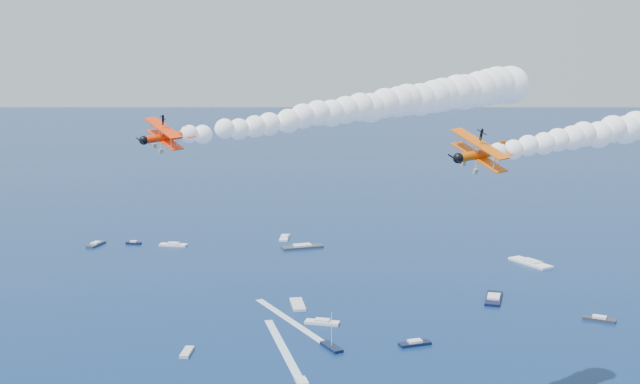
# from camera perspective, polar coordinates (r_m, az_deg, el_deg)

# --- Properties ---
(biplane_lead) EXTENTS (12.83, 13.34, 8.67)m
(biplane_lead) POSITION_cam_1_polar(r_m,az_deg,el_deg) (98.92, 11.62, 2.71)
(biplane_lead) COLOR #E05504
(biplane_trail) EXTENTS (11.36, 11.61, 7.22)m
(biplane_trail) POSITION_cam_1_polar(r_m,az_deg,el_deg) (103.52, -11.11, 3.95)
(biplane_trail) COLOR #FF3105
(smoke_trail_trail) EXTENTS (71.92, 71.92, 12.01)m
(smoke_trail_trail) POSITION_cam_1_polar(r_m,az_deg,el_deg) (121.48, 3.75, 6.24)
(smoke_trail_trail) COLOR white
(spectator_boats) EXTENTS (224.73, 169.38, 0.70)m
(spectator_boats) POSITION_cam_1_polar(r_m,az_deg,el_deg) (216.52, 2.30, -8.07)
(spectator_boats) COLOR silver
(spectator_boats) RESTS_ON ground
(boat_wakes) EXTENTS (123.69, 97.35, 0.04)m
(boat_wakes) POSITION_cam_1_polar(r_m,az_deg,el_deg) (175.94, -10.68, -12.73)
(boat_wakes) COLOR white
(boat_wakes) RESTS_ON ground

